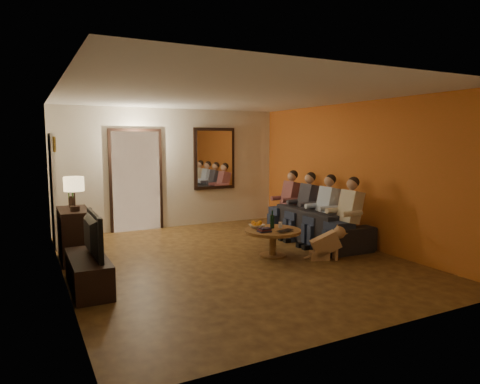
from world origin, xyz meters
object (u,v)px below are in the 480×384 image
table_lamp (74,194)px  person_b (325,213)px  tv (87,235)px  person_c (305,209)px  dresser (75,235)px  dog (326,243)px  wine_bottle (272,219)px  coffee_table (273,243)px  laptop (287,231)px  person_a (347,219)px  bowl (257,226)px  tv_stand (88,273)px  person_d (288,204)px  sofa (319,225)px

table_lamp → person_b: 4.26m
tv → person_c: size_ratio=0.82×
dresser → person_b: person_b is taller
person_c → dog: 1.50m
dresser → person_c: bearing=-5.7°
dog → wine_bottle: (-0.60, 0.67, 0.32)m
coffee_table → laptop: (0.10, -0.28, 0.24)m
table_lamp → person_a: 4.41m
dresser → tv: (0.00, -1.48, 0.29)m
coffee_table → bowl: 0.38m
tv_stand → bowl: 2.82m
dresser → person_c: size_ratio=0.78×
person_d → person_a: bearing=-90.0°
dog → wine_bottle: bearing=153.9°
person_c → wine_bottle: size_ratio=3.87×
dresser → table_lamp: table_lamp is taller
tv_stand → sofa: 4.33m
wine_bottle → laptop: bearing=-82.5°
coffee_table → bowl: (-0.18, 0.22, 0.26)m
dog → laptop: dog is taller
table_lamp → tv: 1.32m
tv → person_b: person_b is taller
table_lamp → tv_stand: 1.54m
person_d → laptop: 2.01m
person_a → dresser: bearing=158.7°
person_b → person_d: (0.00, 1.20, 0.00)m
bowl → laptop: size_ratio=0.79×
tv_stand → laptop: bearing=-0.1°
tv → bowl: bearing=-79.9°
sofa → coffee_table: 1.41m
person_b → person_c: (0.00, 0.60, 0.00)m
tv_stand → person_c: person_c is taller
sofa → laptop: bearing=124.1°
dresser → table_lamp: size_ratio=1.73×
table_lamp → tv: bearing=-90.0°
person_a → wine_bottle: (-1.16, 0.51, 0.01)m
dog → bowl: size_ratio=2.16×
laptop → tv_stand: bearing=161.6°
tv_stand → person_b: size_ratio=1.06×
bowl → sofa: bearing=10.2°
table_lamp → person_c: 4.19m
person_c → person_d: (0.00, 0.60, 0.00)m
person_a → person_c: size_ratio=1.00×
person_d → wine_bottle: bearing=-132.1°
person_a → person_b: same height
tv_stand → person_b: 4.20m
tv → bowl: tv is taller
person_d → wine_bottle: person_d is taller
person_b → person_d: size_ratio=1.00×
tv → sofa: 4.34m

